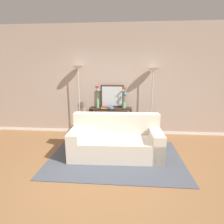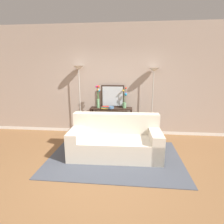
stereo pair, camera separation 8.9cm
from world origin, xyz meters
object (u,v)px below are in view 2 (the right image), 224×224
vase_short_flowers (125,101)px  book_row_under_console (99,133)px  couch (115,141)px  wall_mirror (113,96)px  fruit_bowl (111,107)px  vase_tall_flowers (98,97)px  book_stack (105,107)px  floor_lamp_left (79,81)px  floor_lamp_right (153,84)px  console_table (111,117)px

vase_short_flowers → book_row_under_console: (-0.72, -0.04, -0.94)m
couch → wall_mirror: (-0.19, 1.33, 0.80)m
fruit_bowl → book_row_under_console: (-0.35, 0.09, -0.77)m
vase_tall_flowers → book_row_under_console: vase_tall_flowers is taller
vase_short_flowers → wall_mirror: bearing=165.3°
book_stack → floor_lamp_left: bearing=169.4°
vase_tall_flowers → couch: bearing=-63.7°
couch → book_stack: size_ratio=8.95×
book_stack → book_row_under_console: book_stack is taller
floor_lamp_right → book_stack: 1.44m
console_table → fruit_bowl: (0.00, -0.09, 0.29)m
fruit_bowl → floor_lamp_right: bearing=6.7°
couch → console_table: (-0.22, 1.20, 0.23)m
vase_tall_flowers → fruit_bowl: vase_tall_flowers is taller
floor_lamp_left → vase_tall_flowers: floor_lamp_left is taller
vase_short_flowers → book_stack: vase_short_flowers is taller
couch → vase_tall_flowers: size_ratio=3.13×
fruit_bowl → floor_lamp_left: bearing=171.6°
vase_short_flowers → book_row_under_console: 1.19m
couch → fruit_bowl: size_ratio=11.38×
console_table → vase_tall_flowers: size_ratio=1.86×
vase_short_flowers → couch: bearing=-97.0°
couch → floor_lamp_right: floor_lamp_right is taller
couch → fruit_bowl: couch is taller
console_table → fruit_bowl: bearing=-89.4°
console_table → book_row_under_console: size_ratio=4.65×
wall_mirror → fruit_bowl: size_ratio=3.75×
book_stack → console_table: bearing=32.2°
floor_lamp_right → vase_short_flowers: size_ratio=3.28×
couch → book_stack: 1.28m
couch → book_row_under_console: size_ratio=7.83×
floor_lamp_left → floor_lamp_right: 2.02m
wall_mirror → vase_short_flowers: size_ratio=1.12×
console_table → vase_tall_flowers: (-0.36, -0.03, 0.55)m
console_table → wall_mirror: bearing=76.6°
book_row_under_console → wall_mirror: bearing=18.6°
wall_mirror → book_stack: 0.40m
wall_mirror → book_stack: wall_mirror is taller
vase_tall_flowers → floor_lamp_right: bearing=2.8°
fruit_bowl → vase_short_flowers: bearing=19.2°
couch → floor_lamp_left: floor_lamp_left is taller
console_table → book_row_under_console: (-0.35, 0.00, -0.48)m
vase_tall_flowers → book_row_under_console: 1.03m
floor_lamp_left → book_stack: (0.74, -0.14, -0.69)m
floor_lamp_left → wall_mirror: (0.93, 0.09, -0.41)m
couch → book_row_under_console: 1.35m
vase_tall_flowers → book_stack: (0.21, -0.07, -0.26)m
vase_short_flowers → book_row_under_console: size_ratio=2.30×
couch → vase_tall_flowers: 1.52m
wall_mirror → floor_lamp_left: bearing=-174.7°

